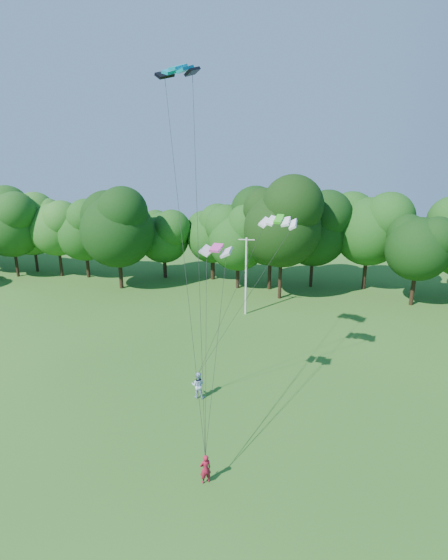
# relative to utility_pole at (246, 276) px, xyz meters

# --- Properties ---
(ground) EXTENTS (160.00, 160.00, 0.00)m
(ground) POSITION_rel_utility_pole_xyz_m (0.32, -27.32, -4.16)
(ground) COLOR #255C19
(ground) RESTS_ON ground
(utility_pole) EXTENTS (1.62, 0.20, 8.08)m
(utility_pole) POSITION_rel_utility_pole_xyz_m (0.00, 0.00, 0.00)
(utility_pole) COLOR silver
(utility_pole) RESTS_ON ground
(kite_flyer_left) EXTENTS (0.73, 0.67, 1.66)m
(kite_flyer_left) POSITION_rel_utility_pole_xyz_m (1.25, -24.04, -3.33)
(kite_flyer_left) COLOR #A8152E
(kite_flyer_left) RESTS_ON ground
(kite_flyer_right) EXTENTS (0.94, 0.74, 1.92)m
(kite_flyer_right) POSITION_rel_utility_pole_xyz_m (-1.05, -16.29, -3.20)
(kite_flyer_right) COLOR #ABC9ED
(kite_flyer_right) RESTS_ON ground
(kite_teal) EXTENTS (2.84, 2.10, 0.48)m
(kite_teal) POSITION_rel_utility_pole_xyz_m (-2.02, -15.66, 16.93)
(kite_teal) COLOR #0586A0
(kite_teal) RESTS_ON ground
(kite_green) EXTENTS (2.58, 1.53, 0.52)m
(kite_green) POSITION_rel_utility_pole_xyz_m (3.90, -13.27, 7.99)
(kite_green) COLOR green
(kite_green) RESTS_ON ground
(kite_pink) EXTENTS (1.99, 1.19, 0.38)m
(kite_pink) POSITION_rel_utility_pole_xyz_m (0.61, -17.82, 6.93)
(kite_pink) COLOR #EB41AA
(kite_pink) RESTS_ON ground
(tree_back_west) EXTENTS (9.11, 9.11, 13.25)m
(tree_back_west) POSITION_rel_utility_pole_xyz_m (-31.92, 7.97, 4.12)
(tree_back_west) COLOR #372016
(tree_back_west) RESTS_ON ground
(tree_back_center) EXTENTS (9.33, 9.33, 13.57)m
(tree_back_center) POSITION_rel_utility_pole_xyz_m (3.17, 5.57, 4.32)
(tree_back_center) COLOR black
(tree_back_center) RESTS_ON ground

